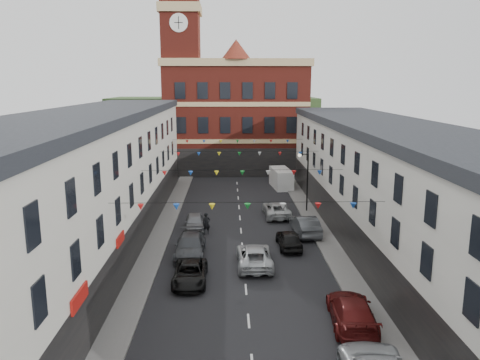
{
  "coord_description": "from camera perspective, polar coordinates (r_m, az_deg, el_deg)",
  "views": [
    {
      "loc": [
        -1.04,
        -31.48,
        12.78
      ],
      "look_at": [
        -0.05,
        9.43,
        4.28
      ],
      "focal_mm": 35.0,
      "sensor_mm": 36.0,
      "label": 1
    }
  ],
  "objects": [
    {
      "name": "street_lamp",
      "position": [
        46.95,
        7.95,
        0.72
      ],
      "size": [
        1.1,
        0.36,
        6.0
      ],
      "color": "black",
      "rests_on": "ground"
    },
    {
      "name": "car_left_c",
      "position": [
        31.16,
        -6.11,
        -11.26
      ],
      "size": [
        2.17,
        4.66,
        1.29
      ],
      "primitive_type": "imported",
      "rotation": [
        0.0,
        0.0,
        0.01
      ],
      "color": "black",
      "rests_on": "ground"
    },
    {
      "name": "car_left_d",
      "position": [
        35.67,
        -6.1,
        -7.98
      ],
      "size": [
        2.21,
        5.41,
        1.57
      ],
      "primitive_type": "imported",
      "rotation": [
        0.0,
        0.0,
        0.0
      ],
      "color": "#3B3E43",
      "rests_on": "ground"
    },
    {
      "name": "car_right_e",
      "position": [
        40.7,
        7.96,
        -5.47
      ],
      "size": [
        2.14,
        5.13,
        1.65
      ],
      "primitive_type": "imported",
      "rotation": [
        0.0,
        0.0,
        3.22
      ],
      "color": "#45484C",
      "rests_on": "ground"
    },
    {
      "name": "clock_tower",
      "position": [
        66.82,
        -7.13,
        13.49
      ],
      "size": [
        5.6,
        5.6,
        30.0
      ],
      "color": "maroon",
      "rests_on": "ground"
    },
    {
      "name": "white_van",
      "position": [
        58.35,
        5.03,
        0.21
      ],
      "size": [
        2.58,
        5.47,
        2.34
      ],
      "primitive_type": "cube",
      "rotation": [
        0.0,
        0.0,
        0.1
      ],
      "color": "white",
      "rests_on": "ground"
    },
    {
      "name": "terrace_right",
      "position": [
        35.8,
        19.65,
        -1.76
      ],
      "size": [
        8.4,
        56.0,
        9.7
      ],
      "color": "silver",
      "rests_on": "ground"
    },
    {
      "name": "car_right_f",
      "position": [
        45.8,
        4.49,
        -3.57
      ],
      "size": [
        2.57,
        5.29,
        1.45
      ],
      "primitive_type": "imported",
      "rotation": [
        0.0,
        0.0,
        3.17
      ],
      "color": "#ADB1B2",
      "rests_on": "ground"
    },
    {
      "name": "moving_car",
      "position": [
        33.67,
        1.77,
        -9.24
      ],
      "size": [
        2.5,
        5.31,
        1.47
      ],
      "primitive_type": "imported",
      "rotation": [
        0.0,
        0.0,
        3.15
      ],
      "color": "#B3B7BB",
      "rests_on": "ground"
    },
    {
      "name": "pedestrian",
      "position": [
        40.4,
        -4.12,
        -5.33
      ],
      "size": [
        0.79,
        0.63,
        1.89
      ],
      "primitive_type": "imported",
      "rotation": [
        0.0,
        0.0,
        0.29
      ],
      "color": "black",
      "rests_on": "ground"
    },
    {
      "name": "pavement_right",
      "position": [
        36.68,
        11.34,
        -8.78
      ],
      "size": [
        1.8,
        64.0,
        0.15
      ],
      "primitive_type": "cube",
      "color": "#605E5B",
      "rests_on": "ground"
    },
    {
      "name": "civic_building",
      "position": [
        69.59,
        -0.53,
        7.9
      ],
      "size": [
        20.6,
        13.3,
        18.5
      ],
      "color": "maroon",
      "rests_on": "ground"
    },
    {
      "name": "distant_hill",
      "position": [
        93.85,
        -3.21,
        6.96
      ],
      "size": [
        40.0,
        14.0,
        10.0
      ],
      "primitive_type": "cube",
      "color": "#2F4B23",
      "rests_on": "ground"
    },
    {
      "name": "ground",
      "position": [
        33.99,
        0.48,
        -10.35
      ],
      "size": [
        160.0,
        160.0,
        0.0
      ],
      "primitive_type": "plane",
      "color": "black",
      "rests_on": "ground"
    },
    {
      "name": "car_left_e",
      "position": [
        41.69,
        -5.55,
        -5.15
      ],
      "size": [
        1.91,
        4.26,
        1.42
      ],
      "primitive_type": "imported",
      "rotation": [
        0.0,
        0.0,
        0.06
      ],
      "color": "gray",
      "rests_on": "ground"
    },
    {
      "name": "terrace_left",
      "position": [
        35.01,
        -19.22,
        -1.19
      ],
      "size": [
        8.4,
        56.0,
        10.7
      ],
      "color": "beige",
      "rests_on": "ground"
    },
    {
      "name": "pavement_left",
      "position": [
        36.28,
        -10.72,
        -8.98
      ],
      "size": [
        1.8,
        64.0,
        0.15
      ],
      "primitive_type": "cube",
      "color": "#605E5B",
      "rests_on": "ground"
    },
    {
      "name": "car_right_c",
      "position": [
        26.65,
        13.46,
        -15.32
      ],
      "size": [
        2.69,
        5.68,
        1.6
      ],
      "primitive_type": "imported",
      "rotation": [
        0.0,
        0.0,
        3.06
      ],
      "color": "#551111",
      "rests_on": "ground"
    },
    {
      "name": "car_right_d",
      "position": [
        37.31,
        5.99,
        -7.18
      ],
      "size": [
        1.86,
        4.34,
        1.46
      ],
      "primitive_type": "imported",
      "rotation": [
        0.0,
        0.0,
        3.17
      ],
      "color": "black",
      "rests_on": "ground"
    }
  ]
}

